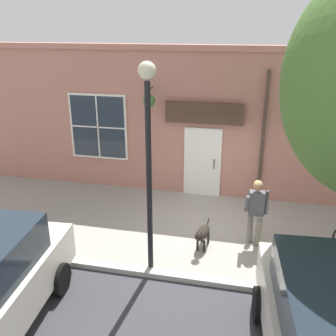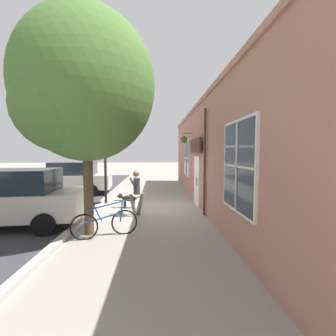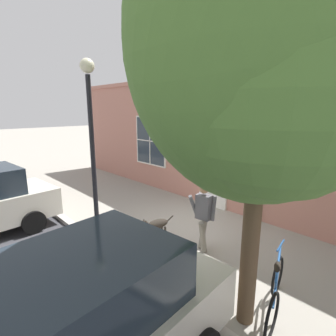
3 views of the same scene
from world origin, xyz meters
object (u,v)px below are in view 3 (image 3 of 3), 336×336
object	(u,v)px
pedestrian_walking	(204,211)
dog_on_leash	(155,225)
street_tree_by_curb	(267,54)
street_lamp	(91,126)
leaning_bicycle	(275,291)

from	to	relation	value
pedestrian_walking	dog_on_leash	bearing A→B (deg)	-68.33
street_tree_by_curb	street_lamp	distance (m)	4.12
street_lamp	pedestrian_walking	bearing A→B (deg)	126.22
leaning_bicycle	street_lamp	distance (m)	4.90
dog_on_leash	street_tree_by_curb	distance (m)	4.69
dog_on_leash	leaning_bicycle	bearing A→B (deg)	86.30
street_tree_by_curb	leaning_bicycle	world-z (taller)	street_tree_by_curb
dog_on_leash	street_tree_by_curb	size ratio (longest dim) A/B	0.17
dog_on_leash	street_lamp	world-z (taller)	street_lamp
street_lamp	leaning_bicycle	bearing A→B (deg)	102.02
street_tree_by_curb	leaning_bicycle	xyz separation A→B (m)	(-0.58, 0.16, -3.51)
dog_on_leash	street_lamp	distance (m)	2.87
pedestrian_walking	dog_on_leash	distance (m)	1.38
pedestrian_walking	street_lamp	xyz separation A→B (m)	(1.55, -2.11, 1.90)
street_lamp	street_tree_by_curb	bearing A→B (deg)	94.38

